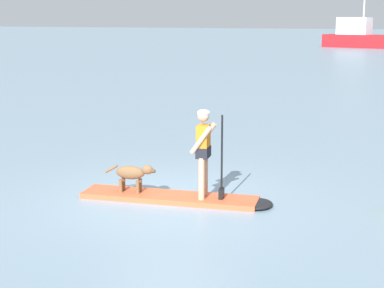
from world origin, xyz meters
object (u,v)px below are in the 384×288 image
(paddleboard, at_px, (181,198))
(person_paddler, at_px, (204,148))
(dog, at_px, (133,174))
(moored_boat_far_starboard, at_px, (357,36))

(paddleboard, relative_size, person_paddler, 2.24)
(paddleboard, relative_size, dog, 3.62)
(dog, distance_m, moored_boat_far_starboard, 65.09)
(paddleboard, height_order, moored_boat_far_starboard, moored_boat_far_starboard)
(person_paddler, relative_size, moored_boat_far_starboard, 0.15)
(dog, relative_size, moored_boat_far_starboard, 0.09)
(paddleboard, xyz_separation_m, moored_boat_far_starboard, (-8.81, 64.42, 1.31))
(paddleboard, relative_size, moored_boat_far_starboard, 0.33)
(moored_boat_far_starboard, bearing_deg, dog, -83.05)
(paddleboard, bearing_deg, moored_boat_far_starboard, 97.79)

